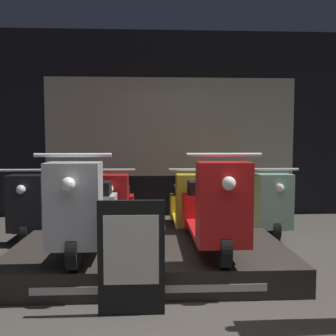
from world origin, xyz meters
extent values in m
plane|color=#423D38|center=(0.00, 0.00, 0.00)|extent=(30.00, 30.00, 0.00)
cube|color=black|center=(0.00, 4.12, 1.60)|extent=(7.86, 0.08, 3.20)
cube|color=beige|center=(0.00, 4.08, 1.55)|extent=(4.32, 0.01, 1.70)
cube|color=#2D2823|center=(-0.37, 1.26, 0.13)|extent=(2.75, 1.50, 0.25)
cube|color=silver|center=(-0.37, 0.51, 0.11)|extent=(1.93, 0.01, 0.06)
cylinder|color=black|center=(-0.99, 0.61, 0.42)|extent=(0.09, 0.33, 0.33)
cylinder|color=black|center=(-0.99, 1.91, 0.42)|extent=(0.09, 0.33, 0.33)
cube|color=#BCBCC1|center=(-0.99, 1.26, 0.41)|extent=(0.42, 1.20, 0.05)
cube|color=#BCBCC1|center=(-0.99, 0.64, 0.79)|extent=(0.44, 0.30, 0.71)
cube|color=#BCBCC1|center=(-0.99, 1.88, 0.50)|extent=(0.46, 0.35, 0.38)
cube|color=black|center=(-0.99, 1.87, 0.77)|extent=(0.33, 0.31, 0.15)
cylinder|color=silver|center=(-0.99, 0.63, 1.20)|extent=(0.62, 0.03, 0.03)
sphere|color=white|center=(-0.99, 0.43, 0.98)|extent=(0.11, 0.11, 0.11)
cylinder|color=black|center=(0.25, 0.61, 0.42)|extent=(0.09, 0.33, 0.33)
cylinder|color=black|center=(0.25, 1.91, 0.42)|extent=(0.09, 0.33, 0.33)
cube|color=red|center=(0.25, 1.26, 0.41)|extent=(0.42, 1.20, 0.05)
cube|color=red|center=(0.25, 0.64, 0.79)|extent=(0.44, 0.30, 0.71)
cube|color=red|center=(0.25, 1.88, 0.50)|extent=(0.46, 0.35, 0.38)
cube|color=black|center=(0.25, 1.87, 0.77)|extent=(0.33, 0.31, 0.15)
cylinder|color=silver|center=(0.25, 0.63, 1.20)|extent=(0.62, 0.03, 0.03)
sphere|color=white|center=(0.25, 0.43, 0.98)|extent=(0.11, 0.11, 0.11)
cylinder|color=black|center=(-1.91, 2.26, 0.17)|extent=(0.09, 0.33, 0.33)
cylinder|color=black|center=(-1.91, 3.56, 0.17)|extent=(0.09, 0.33, 0.33)
cube|color=black|center=(-1.91, 2.91, 0.16)|extent=(0.42, 1.20, 0.05)
cube|color=black|center=(-1.91, 2.29, 0.53)|extent=(0.44, 0.30, 0.71)
cube|color=black|center=(-1.91, 3.53, 0.25)|extent=(0.46, 0.35, 0.38)
cube|color=black|center=(-1.91, 3.52, 0.52)|extent=(0.33, 0.31, 0.15)
cylinder|color=silver|center=(-1.91, 2.28, 0.95)|extent=(0.62, 0.03, 0.03)
sphere|color=white|center=(-1.91, 2.08, 0.73)|extent=(0.11, 0.11, 0.11)
cylinder|color=black|center=(-0.86, 2.26, 0.17)|extent=(0.09, 0.33, 0.33)
cylinder|color=black|center=(-0.86, 3.56, 0.17)|extent=(0.09, 0.33, 0.33)
cube|color=red|center=(-0.86, 2.91, 0.16)|extent=(0.42, 1.20, 0.05)
cube|color=red|center=(-0.86, 2.29, 0.53)|extent=(0.44, 0.30, 0.71)
cube|color=red|center=(-0.86, 3.53, 0.25)|extent=(0.46, 0.35, 0.38)
cube|color=black|center=(-0.86, 3.52, 0.52)|extent=(0.33, 0.31, 0.15)
cylinder|color=silver|center=(-0.86, 2.28, 0.95)|extent=(0.62, 0.03, 0.03)
sphere|color=white|center=(-0.86, 2.08, 0.73)|extent=(0.11, 0.11, 0.11)
cylinder|color=black|center=(0.18, 2.26, 0.17)|extent=(0.09, 0.33, 0.33)
cylinder|color=black|center=(0.18, 3.56, 0.17)|extent=(0.09, 0.33, 0.33)
cube|color=yellow|center=(0.18, 2.91, 0.16)|extent=(0.42, 1.20, 0.05)
cube|color=yellow|center=(0.18, 2.29, 0.53)|extent=(0.44, 0.30, 0.71)
cube|color=yellow|center=(0.18, 3.53, 0.25)|extent=(0.46, 0.35, 0.38)
cube|color=black|center=(0.18, 3.52, 0.52)|extent=(0.33, 0.31, 0.15)
cylinder|color=silver|center=(0.18, 2.28, 0.95)|extent=(0.62, 0.03, 0.03)
sphere|color=white|center=(0.18, 2.08, 0.73)|extent=(0.11, 0.11, 0.11)
cylinder|color=black|center=(1.23, 2.26, 0.17)|extent=(0.09, 0.33, 0.33)
cylinder|color=black|center=(1.23, 3.56, 0.17)|extent=(0.09, 0.33, 0.33)
cube|color=#8EC6AD|center=(1.23, 2.91, 0.16)|extent=(0.42, 1.20, 0.05)
cube|color=#8EC6AD|center=(1.23, 2.29, 0.53)|extent=(0.44, 0.30, 0.71)
cube|color=#8EC6AD|center=(1.23, 3.53, 0.25)|extent=(0.46, 0.35, 0.38)
cube|color=black|center=(1.23, 3.52, 0.52)|extent=(0.33, 0.31, 0.15)
cylinder|color=silver|center=(1.23, 2.28, 0.95)|extent=(0.62, 0.03, 0.03)
sphere|color=white|center=(1.23, 2.08, 0.73)|extent=(0.11, 0.11, 0.11)
cube|color=black|center=(-0.51, 0.32, 0.44)|extent=(0.50, 0.04, 0.87)
cube|color=white|center=(-0.51, 0.30, 0.50)|extent=(0.41, 0.01, 0.52)
camera|label=1|loc=(-0.36, -2.44, 1.32)|focal=40.00mm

